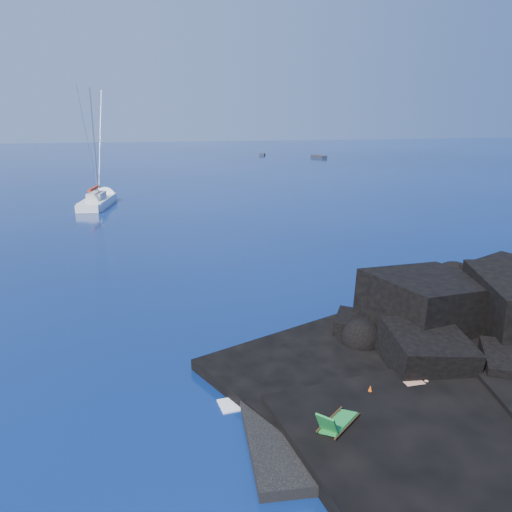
{
  "coord_description": "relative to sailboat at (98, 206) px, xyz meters",
  "views": [
    {
      "loc": [
        -2.81,
        -12.62,
        9.88
      ],
      "look_at": [
        4.1,
        14.69,
        2.0
      ],
      "focal_mm": 35.0,
      "sensor_mm": 36.0,
      "label": 1
    }
  ],
  "objects": [
    {
      "name": "distant_boat_b",
      "position": [
        49.82,
        58.95,
        0.0
      ],
      "size": [
        2.68,
        5.16,
        0.66
      ],
      "primitive_type": "cube",
      "rotation": [
        0.0,
        0.0,
        0.24
      ],
      "color": "#292A2F",
      "rests_on": "ground"
    },
    {
      "name": "sunbather",
      "position": [
        13.17,
        -45.36,
        0.54
      ],
      "size": [
        2.0,
        0.5,
        0.27
      ],
      "primitive_type": null,
      "rotation": [
        0.0,
        0.0,
        -0.01
      ],
      "color": "tan",
      "rests_on": "towel"
    },
    {
      "name": "deck_chair",
      "position": [
        9.5,
        -47.07,
        0.93
      ],
      "size": [
        1.79,
        1.65,
        1.17
      ],
      "primitive_type": null,
      "rotation": [
        0.0,
        0.0,
        0.68
      ],
      "color": "#1B7C31",
      "rests_on": "beach"
    },
    {
      "name": "surf_foam",
      "position": [
        11.5,
        -41.94,
        0.0
      ],
      "size": [
        10.0,
        8.0,
        0.06
      ],
      "primitive_type": null,
      "color": "white",
      "rests_on": "ground"
    },
    {
      "name": "ground",
      "position": [
        6.5,
        -46.94,
        0.0
      ],
      "size": [
        400.0,
        400.0,
        0.0
      ],
      "primitive_type": "plane",
      "color": "#031234",
      "rests_on": "ground"
    },
    {
      "name": "sailboat",
      "position": [
        0.0,
        0.0,
        0.0
      ],
      "size": [
        4.88,
        12.73,
        13.06
      ],
      "primitive_type": null,
      "rotation": [
        0.0,
        0.0,
        -0.19
      ],
      "color": "white",
      "rests_on": "ground"
    },
    {
      "name": "beach",
      "position": [
        11.0,
        -46.44,
        0.0
      ],
      "size": [
        9.08,
        6.86,
        0.7
      ],
      "primitive_type": "cube",
      "rotation": [
        0.0,
        0.0,
        -0.1
      ],
      "color": "black",
      "rests_on": "ground"
    },
    {
      "name": "distant_boat_a",
      "position": [
        38.29,
        70.34,
        0.0
      ],
      "size": [
        2.55,
        4.15,
        0.53
      ],
      "primitive_type": "cube",
      "rotation": [
        0.0,
        0.0,
        -0.36
      ],
      "color": "#2A2A2F",
      "rests_on": "ground"
    },
    {
      "name": "towel",
      "position": [
        13.17,
        -45.36,
        0.38
      ],
      "size": [
        2.12,
        1.02,
        0.06
      ],
      "primitive_type": "cube",
      "rotation": [
        0.0,
        0.0,
        -0.01
      ],
      "color": "white",
      "rests_on": "beach"
    },
    {
      "name": "marker_cone",
      "position": [
        11.37,
        -45.49,
        0.6
      ],
      "size": [
        0.4,
        0.4,
        0.5
      ],
      "primitive_type": "cone",
      "rotation": [
        0.0,
        0.0,
        0.27
      ],
      "color": "#E1500B",
      "rests_on": "beach"
    }
  ]
}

